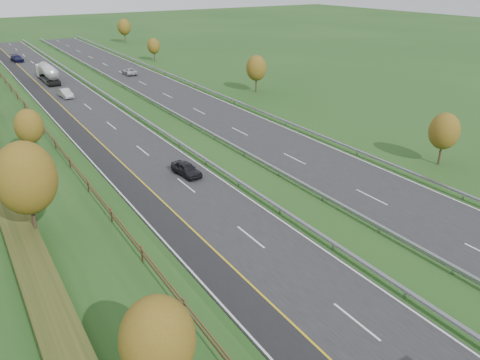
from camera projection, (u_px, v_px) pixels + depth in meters
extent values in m
plane|color=#1E4317|center=(167.00, 125.00, 66.44)|extent=(400.00, 400.00, 0.00)
cube|color=black|center=(100.00, 125.00, 66.42)|extent=(10.50, 200.00, 0.04)
cube|color=black|center=(203.00, 109.00, 74.43)|extent=(10.50, 200.00, 0.04)
cube|color=black|center=(74.00, 130.00, 64.60)|extent=(3.00, 200.00, 0.04)
cube|color=silver|center=(64.00, 131.00, 63.95)|extent=(0.15, 200.00, 0.01)
cube|color=gold|center=(85.00, 128.00, 65.31)|extent=(0.15, 200.00, 0.01)
cube|color=silver|center=(134.00, 120.00, 68.86)|extent=(0.15, 200.00, 0.01)
cube|color=silver|center=(174.00, 113.00, 71.96)|extent=(0.15, 200.00, 0.01)
cube|color=silver|center=(230.00, 104.00, 76.87)|extent=(0.15, 200.00, 0.01)
cube|color=silver|center=(356.00, 321.00, 29.10)|extent=(0.15, 4.00, 0.01)
cube|color=silver|center=(251.00, 237.00, 38.39)|extent=(0.15, 4.00, 0.01)
cube|color=silver|center=(371.00, 197.00, 45.18)|extent=(0.15, 4.00, 0.01)
cube|color=silver|center=(186.00, 185.00, 47.67)|extent=(0.15, 4.00, 0.01)
cube|color=silver|center=(294.00, 159.00, 54.47)|extent=(0.15, 4.00, 0.01)
cube|color=silver|center=(143.00, 150.00, 56.95)|extent=(0.15, 4.00, 0.01)
cube|color=silver|center=(240.00, 131.00, 63.75)|extent=(0.15, 4.00, 0.01)
cube|color=silver|center=(111.00, 125.00, 66.24)|extent=(0.15, 4.00, 0.01)
cube|color=silver|center=(199.00, 111.00, 73.04)|extent=(0.15, 4.00, 0.01)
cube|color=silver|center=(88.00, 107.00, 75.52)|extent=(0.15, 4.00, 0.01)
cube|color=silver|center=(168.00, 95.00, 82.32)|extent=(0.15, 4.00, 0.01)
cube|color=silver|center=(69.00, 92.00, 84.81)|extent=(0.15, 4.00, 0.01)
cube|color=silver|center=(142.00, 83.00, 91.60)|extent=(0.15, 4.00, 0.01)
cube|color=silver|center=(55.00, 80.00, 94.09)|extent=(0.15, 4.00, 0.01)
cube|color=silver|center=(122.00, 73.00, 100.89)|extent=(0.15, 4.00, 0.01)
cube|color=silver|center=(42.00, 70.00, 103.37)|extent=(0.15, 4.00, 0.01)
cube|color=silver|center=(105.00, 64.00, 110.17)|extent=(0.15, 4.00, 0.01)
cube|color=silver|center=(32.00, 62.00, 112.66)|extent=(0.15, 4.00, 0.01)
cube|color=silver|center=(90.00, 57.00, 119.45)|extent=(0.15, 4.00, 0.01)
cube|color=silver|center=(24.00, 55.00, 121.94)|extent=(0.15, 4.00, 0.01)
cube|color=silver|center=(78.00, 51.00, 128.74)|extent=(0.15, 4.00, 0.01)
cube|color=silver|center=(16.00, 49.00, 131.23)|extent=(0.15, 4.00, 0.01)
cube|color=silver|center=(67.00, 46.00, 138.02)|extent=(0.15, 4.00, 0.01)
cube|color=silver|center=(10.00, 44.00, 140.51)|extent=(0.15, 4.00, 0.01)
cube|color=silver|center=(58.00, 41.00, 147.31)|extent=(0.15, 4.00, 0.01)
cube|color=#422B19|center=(34.00, 117.00, 61.26)|extent=(0.08, 184.00, 0.10)
cube|color=#422B19|center=(33.00, 114.00, 61.10)|extent=(0.08, 184.00, 0.10)
cube|color=#422B19|center=(185.00, 307.00, 26.43)|extent=(0.12, 0.12, 1.20)
cube|color=#422B19|center=(142.00, 254.00, 31.45)|extent=(0.12, 0.12, 1.20)
cube|color=#422B19|center=(111.00, 215.00, 36.48)|extent=(0.12, 0.12, 1.20)
cube|color=#422B19|center=(88.00, 185.00, 41.51)|extent=(0.12, 0.12, 1.20)
cube|color=#422B19|center=(70.00, 162.00, 46.54)|extent=(0.12, 0.12, 1.20)
cube|color=#422B19|center=(55.00, 144.00, 51.57)|extent=(0.12, 0.12, 1.20)
cube|color=#422B19|center=(43.00, 129.00, 56.60)|extent=(0.12, 0.12, 1.20)
cube|color=#422B19|center=(33.00, 116.00, 61.63)|extent=(0.12, 0.12, 1.20)
cube|color=#422B19|center=(25.00, 105.00, 66.66)|extent=(0.12, 0.12, 1.20)
cube|color=#422B19|center=(17.00, 96.00, 71.69)|extent=(0.12, 0.12, 1.20)
cube|color=#422B19|center=(11.00, 87.00, 76.71)|extent=(0.12, 0.12, 1.20)
cube|color=#422B19|center=(5.00, 80.00, 81.74)|extent=(0.12, 0.12, 1.20)
cube|color=#422B19|center=(0.00, 74.00, 86.77)|extent=(0.12, 0.12, 1.20)
cube|color=gray|center=(138.00, 115.00, 68.94)|extent=(0.32, 200.00, 0.18)
cube|color=gray|center=(405.00, 294.00, 31.17)|extent=(0.10, 0.14, 0.56)
cube|color=gray|center=(333.00, 247.00, 36.59)|extent=(0.10, 0.14, 0.56)
cube|color=gray|center=(280.00, 211.00, 42.00)|extent=(0.10, 0.14, 0.56)
cube|color=gray|center=(239.00, 184.00, 47.42)|extent=(0.10, 0.14, 0.56)
cube|color=gray|center=(206.00, 162.00, 52.83)|extent=(0.10, 0.14, 0.56)
cube|color=gray|center=(179.00, 144.00, 58.25)|extent=(0.10, 0.14, 0.56)
cube|color=gray|center=(157.00, 130.00, 63.66)|extent=(0.10, 0.14, 0.56)
cube|color=gray|center=(138.00, 117.00, 69.08)|extent=(0.10, 0.14, 0.56)
cube|color=gray|center=(123.00, 107.00, 74.49)|extent=(0.10, 0.14, 0.56)
cube|color=gray|center=(109.00, 98.00, 79.91)|extent=(0.10, 0.14, 0.56)
cube|color=gray|center=(97.00, 90.00, 85.33)|extent=(0.10, 0.14, 0.56)
cube|color=gray|center=(86.00, 83.00, 90.74)|extent=(0.10, 0.14, 0.56)
cube|color=gray|center=(77.00, 76.00, 96.16)|extent=(0.10, 0.14, 0.56)
cube|color=gray|center=(68.00, 71.00, 101.57)|extent=(0.10, 0.14, 0.56)
cube|color=gray|center=(61.00, 66.00, 106.99)|extent=(0.10, 0.14, 0.56)
cube|color=gray|center=(54.00, 61.00, 112.40)|extent=(0.10, 0.14, 0.56)
cube|color=gray|center=(48.00, 57.00, 117.82)|extent=(0.10, 0.14, 0.56)
cube|color=gray|center=(42.00, 54.00, 123.24)|extent=(0.10, 0.14, 0.56)
cube|color=gray|center=(37.00, 50.00, 128.65)|extent=(0.10, 0.14, 0.56)
cube|color=gray|center=(32.00, 47.00, 134.07)|extent=(0.10, 0.14, 0.56)
cube|color=gray|center=(28.00, 44.00, 139.48)|extent=(0.10, 0.14, 0.56)
cube|color=gray|center=(24.00, 41.00, 144.90)|extent=(0.10, 0.14, 0.56)
cube|color=gray|center=(170.00, 110.00, 71.42)|extent=(0.32, 200.00, 0.18)
cube|color=gray|center=(453.00, 271.00, 33.65)|extent=(0.10, 0.14, 0.56)
cube|color=gray|center=(379.00, 229.00, 39.06)|extent=(0.10, 0.14, 0.56)
cube|color=gray|center=(323.00, 198.00, 44.48)|extent=(0.10, 0.14, 0.56)
cube|color=gray|center=(279.00, 173.00, 49.89)|extent=(0.10, 0.14, 0.56)
cube|color=gray|center=(244.00, 154.00, 55.31)|extent=(0.10, 0.14, 0.56)
cube|color=gray|center=(215.00, 137.00, 60.72)|extent=(0.10, 0.14, 0.56)
cube|color=gray|center=(191.00, 124.00, 66.14)|extent=(0.10, 0.14, 0.56)
cube|color=gray|center=(170.00, 112.00, 71.55)|extent=(0.10, 0.14, 0.56)
cube|color=gray|center=(153.00, 103.00, 76.97)|extent=(0.10, 0.14, 0.56)
cube|color=gray|center=(137.00, 94.00, 82.39)|extent=(0.10, 0.14, 0.56)
cube|color=gray|center=(124.00, 86.00, 87.80)|extent=(0.10, 0.14, 0.56)
cube|color=gray|center=(112.00, 80.00, 93.22)|extent=(0.10, 0.14, 0.56)
cube|color=gray|center=(101.00, 74.00, 98.63)|extent=(0.10, 0.14, 0.56)
cube|color=gray|center=(92.00, 69.00, 104.05)|extent=(0.10, 0.14, 0.56)
cube|color=gray|center=(83.00, 64.00, 109.46)|extent=(0.10, 0.14, 0.56)
cube|color=gray|center=(76.00, 59.00, 114.88)|extent=(0.10, 0.14, 0.56)
cube|color=gray|center=(69.00, 55.00, 120.30)|extent=(0.10, 0.14, 0.56)
cube|color=gray|center=(62.00, 52.00, 125.71)|extent=(0.10, 0.14, 0.56)
cube|color=gray|center=(56.00, 49.00, 131.13)|extent=(0.10, 0.14, 0.56)
cube|color=gray|center=(51.00, 46.00, 136.54)|extent=(0.10, 0.14, 0.56)
cube|color=gray|center=(46.00, 43.00, 141.96)|extent=(0.10, 0.14, 0.56)
cube|color=gray|center=(41.00, 40.00, 147.37)|extent=(0.10, 0.14, 0.56)
cube|color=gray|center=(234.00, 100.00, 77.00)|extent=(0.32, 200.00, 0.18)
cube|color=gray|center=(463.00, 197.00, 44.64)|extent=(0.10, 0.14, 0.56)
cube|color=gray|center=(357.00, 153.00, 55.48)|extent=(0.10, 0.14, 0.56)
cube|color=gray|center=(286.00, 124.00, 66.31)|extent=(0.10, 0.14, 0.56)
cube|color=gray|center=(234.00, 102.00, 77.14)|extent=(0.10, 0.14, 0.56)
cube|color=gray|center=(195.00, 86.00, 87.97)|extent=(0.10, 0.14, 0.56)
cube|color=gray|center=(165.00, 74.00, 98.80)|extent=(0.10, 0.14, 0.56)
cube|color=gray|center=(141.00, 64.00, 109.63)|extent=(0.10, 0.14, 0.56)
cube|color=gray|center=(121.00, 55.00, 120.46)|extent=(0.10, 0.14, 0.56)
cube|color=gray|center=(104.00, 49.00, 131.29)|extent=(0.10, 0.14, 0.56)
cube|color=gray|center=(90.00, 43.00, 142.13)|extent=(0.10, 0.14, 0.56)
cube|color=gray|center=(78.00, 38.00, 152.96)|extent=(0.10, 0.14, 0.56)
ellipsoid|color=#584213|center=(158.00, 340.00, 19.52)|extent=(3.24, 3.24, 4.05)
cylinder|color=#2D2116|center=(35.00, 222.00, 33.42)|extent=(0.24, 0.24, 3.15)
ellipsoid|color=#584213|center=(26.00, 178.00, 32.01)|extent=(4.20, 4.20, 5.25)
cylinder|color=#2D2116|center=(33.00, 148.00, 49.00)|extent=(0.24, 0.24, 2.16)
ellipsoid|color=#584213|center=(29.00, 126.00, 48.03)|extent=(2.88, 2.88, 3.60)
cylinder|color=#2D2116|center=(440.00, 154.00, 52.44)|extent=(0.24, 0.24, 2.48)
ellipsoid|color=#584213|center=(444.00, 131.00, 51.33)|extent=(3.30, 3.30, 4.12)
cylinder|color=#2D2116|center=(256.00, 85.00, 84.31)|extent=(0.24, 0.24, 2.70)
ellipsoid|color=#584213|center=(256.00, 68.00, 83.10)|extent=(3.60, 3.60, 4.50)
cylinder|color=#2D2116|center=(154.00, 56.00, 113.89)|extent=(0.24, 0.24, 2.25)
ellipsoid|color=#584213|center=(154.00, 46.00, 112.88)|extent=(3.00, 3.00, 3.75)
cylinder|color=#2D2116|center=(125.00, 38.00, 143.26)|extent=(0.24, 0.24, 2.93)
ellipsoid|color=#584213|center=(124.00, 27.00, 141.95)|extent=(3.90, 3.90, 4.88)
cube|color=silver|center=(43.00, 70.00, 95.59)|extent=(2.40, 2.20, 2.30)
cube|color=gray|center=(50.00, 80.00, 91.82)|extent=(2.30, 8.50, 0.25)
cylinder|color=silver|center=(48.00, 71.00, 91.10)|extent=(2.30, 8.50, 2.30)
cylinder|color=black|center=(44.00, 75.00, 96.39)|extent=(2.20, 1.04, 1.04)
cylinder|color=black|center=(46.00, 76.00, 94.77)|extent=(2.20, 1.04, 1.04)
cylinder|color=black|center=(53.00, 83.00, 89.51)|extent=(2.20, 1.04, 1.04)
cylinder|color=black|center=(55.00, 84.00, 88.58)|extent=(2.20, 1.04, 1.04)
imported|color=black|center=(186.00, 169.00, 49.76)|extent=(2.23, 4.41, 1.44)
imported|color=#A4A4A8|center=(65.00, 93.00, 80.83)|extent=(1.99, 4.61, 1.48)
imported|color=#111338|center=(17.00, 58.00, 113.28)|extent=(2.71, 5.43, 1.51)
imported|color=#AEAFB3|center=(129.00, 71.00, 98.85)|extent=(2.33, 4.84, 1.33)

